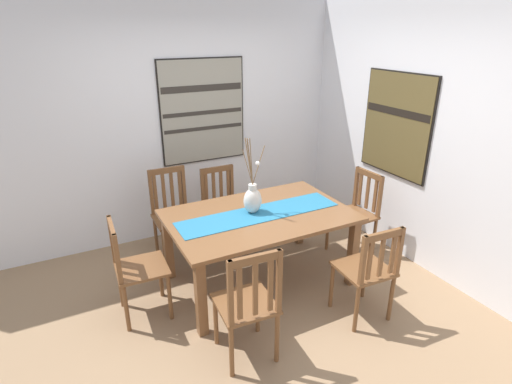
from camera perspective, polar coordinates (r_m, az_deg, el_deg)
The scene contains 14 objects.
ground_plane at distance 3.84m, azimuth 1.25°, elevation -16.05°, with size 6.40×6.40×0.03m, color #8E7051.
wall_back at distance 4.84m, azimuth -9.35°, elevation 9.83°, with size 6.40×0.12×2.70m, color silver.
wall_side at distance 4.36m, azimuth 23.60°, elevation 6.91°, with size 0.12×6.40×2.70m, color silver.
dining_table at distance 3.86m, azimuth 0.46°, elevation -4.39°, with size 1.71×1.10×0.73m.
table_runner at distance 3.81m, azimuth 0.47°, elevation -3.06°, with size 1.57×0.36×0.01m, color #236B93.
centerpiece_vase at distance 3.78m, azimuth -0.48°, elevation -0.97°, with size 0.24×0.18×0.74m.
chair_0 at distance 4.46m, azimuth -11.65°, elevation -2.89°, with size 0.42×0.42×0.98m.
chair_1 at distance 4.64m, azimuth -4.77°, elevation -1.80°, with size 0.42×0.42×0.90m.
chair_2 at distance 3.05m, azimuth -1.12°, elevation -15.44°, with size 0.45×0.45×0.98m.
chair_3 at distance 3.63m, azimuth -16.68°, elevation -10.12°, with size 0.44×0.44×0.91m.
chair_4 at distance 4.57m, azimuth 13.96°, elevation -2.76°, with size 0.44×0.44×0.93m.
chair_5 at distance 3.58m, azimuth 15.44°, elevation -10.53°, with size 0.44×0.44×0.91m.
painting_on_back_wall at distance 4.80m, azimuth -7.50°, elevation 11.21°, with size 1.01×0.05×1.19m.
painting_on_side_wall at distance 4.56m, azimuth 19.20°, elevation 8.97°, with size 0.05×0.92×1.08m.
Camera 1 is at (-1.46, -2.64, 2.37)m, focal length 28.40 mm.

